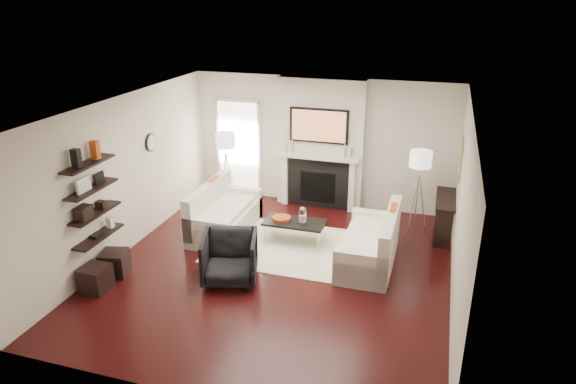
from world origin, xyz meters
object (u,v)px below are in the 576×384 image
(lamp_right_shade, at_px, (421,159))
(lamp_left_shade, at_px, (225,140))
(loveseat_right_base, at_px, (368,251))
(loveseat_left_base, at_px, (226,221))
(coffee_table, at_px, (295,222))
(armchair, at_px, (230,256))
(ottoman_near, at_px, (115,263))

(lamp_right_shade, bearing_deg, lamp_left_shade, 178.35)
(loveseat_right_base, bearing_deg, lamp_right_shade, 65.89)
(loveseat_left_base, bearing_deg, coffee_table, -2.22)
(armchair, bearing_deg, loveseat_left_base, 98.82)
(armchair, bearing_deg, coffee_table, 51.47)
(lamp_left_shade, bearing_deg, loveseat_right_base, -26.06)
(coffee_table, bearing_deg, loveseat_right_base, -14.09)
(lamp_left_shade, distance_m, lamp_right_shade, 3.90)
(armchair, xyz_separation_m, lamp_left_shade, (-1.23, 2.78, 1.02))
(coffee_table, height_order, lamp_left_shade, lamp_left_shade)
(armchair, height_order, lamp_right_shade, lamp_right_shade)
(loveseat_left_base, relative_size, armchair, 2.11)
(loveseat_left_base, relative_size, ottoman_near, 4.50)
(ottoman_near, bearing_deg, armchair, 11.83)
(coffee_table, bearing_deg, armchair, -111.52)
(lamp_left_shade, relative_size, lamp_right_shade, 1.00)
(loveseat_right_base, relative_size, lamp_right_shade, 4.50)
(loveseat_right_base, xyz_separation_m, lamp_right_shade, (0.66, 1.47, 1.24))
(coffee_table, xyz_separation_m, ottoman_near, (-2.46, -1.93, -0.20))
(coffee_table, distance_m, armchair, 1.66)
(lamp_left_shade, bearing_deg, lamp_right_shade, -1.65)
(coffee_table, distance_m, ottoman_near, 3.14)
(loveseat_left_base, height_order, lamp_right_shade, lamp_right_shade)
(loveseat_left_base, distance_m, loveseat_right_base, 2.81)
(loveseat_right_base, height_order, lamp_left_shade, lamp_left_shade)
(loveseat_left_base, distance_m, coffee_table, 1.40)
(loveseat_right_base, height_order, coffee_table, same)
(loveseat_right_base, distance_m, lamp_right_shade, 2.03)
(coffee_table, height_order, lamp_right_shade, lamp_right_shade)
(armchair, relative_size, ottoman_near, 2.13)
(coffee_table, bearing_deg, loveseat_left_base, 177.78)
(loveseat_left_base, bearing_deg, loveseat_right_base, -8.28)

